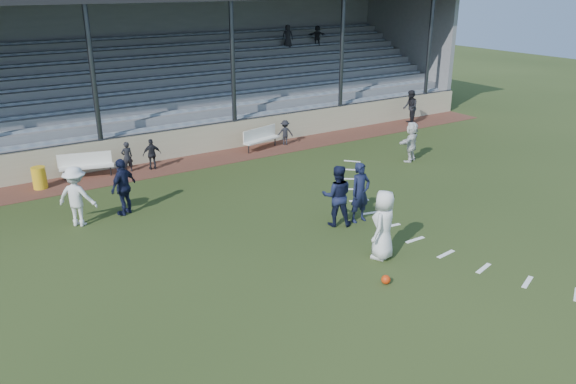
% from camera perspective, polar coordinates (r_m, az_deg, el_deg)
% --- Properties ---
extents(ground, '(90.00, 90.00, 0.00)m').
position_cam_1_polar(ground, '(15.29, 5.10, -7.37)').
color(ground, '#283716').
rests_on(ground, ground).
extents(cinder_track, '(34.00, 2.00, 0.02)m').
position_cam_1_polar(cinder_track, '(23.79, -10.47, 2.84)').
color(cinder_track, '#512A20').
rests_on(cinder_track, ground).
extents(retaining_wall, '(34.00, 0.18, 1.20)m').
position_cam_1_polar(retaining_wall, '(24.56, -11.51, 4.77)').
color(retaining_wall, '#B2A989').
rests_on(retaining_wall, ground).
extents(bench_left, '(2.04, 0.95, 0.95)m').
position_cam_1_polar(bench_left, '(22.99, -19.86, 2.79)').
color(bench_left, silver).
rests_on(bench_left, cinder_track).
extents(bench_right, '(2.03, 0.97, 0.95)m').
position_cam_1_polar(bench_right, '(25.39, -2.80, 5.65)').
color(bench_right, silver).
rests_on(bench_right, cinder_track).
extents(trash_bin, '(0.50, 0.50, 0.81)m').
position_cam_1_polar(trash_bin, '(22.40, -23.94, 1.33)').
color(trash_bin, gold).
rests_on(trash_bin, cinder_track).
extents(football, '(0.24, 0.24, 0.24)m').
position_cam_1_polar(football, '(14.51, 9.91, -8.76)').
color(football, red).
rests_on(football, ground).
extents(player_white_lead, '(1.14, 1.01, 1.95)m').
position_cam_1_polar(player_white_lead, '(15.43, 9.68, -3.29)').
color(player_white_lead, silver).
rests_on(player_white_lead, ground).
extents(player_navy_lead, '(0.71, 0.46, 1.93)m').
position_cam_1_polar(player_navy_lead, '(17.66, 7.35, -0.05)').
color(player_navy_lead, '#121733').
rests_on(player_navy_lead, ground).
extents(player_navy_mid, '(1.19, 1.12, 1.94)m').
position_cam_1_polar(player_navy_mid, '(17.31, 5.00, -0.37)').
color(player_navy_mid, '#121733').
rests_on(player_navy_mid, ground).
extents(player_white_wing, '(1.39, 1.35, 1.91)m').
position_cam_1_polar(player_white_wing, '(18.42, -20.67, -0.42)').
color(player_white_wing, silver).
rests_on(player_white_wing, ground).
extents(player_navy_wing, '(1.17, 0.99, 1.88)m').
position_cam_1_polar(player_navy_wing, '(18.85, -16.37, 0.52)').
color(player_navy_wing, '#121733').
rests_on(player_navy_wing, ground).
extents(player_white_back, '(1.63, 1.10, 1.69)m').
position_cam_1_polar(player_white_back, '(24.15, 12.41, 5.03)').
color(player_white_back, silver).
rests_on(player_white_back, ground).
extents(official, '(1.04, 1.10, 1.79)m').
position_cam_1_polar(official, '(30.49, 12.31, 8.41)').
color(official, black).
rests_on(official, cinder_track).
extents(sub_left_near, '(0.46, 0.31, 1.23)m').
position_cam_1_polar(sub_left_near, '(23.10, -16.04, 3.45)').
color(sub_left_near, black).
rests_on(sub_left_near, cinder_track).
extents(sub_left_far, '(0.77, 0.42, 1.25)m').
position_cam_1_polar(sub_left_far, '(23.17, -13.65, 3.75)').
color(sub_left_far, black).
rests_on(sub_left_far, cinder_track).
extents(sub_right, '(0.85, 0.67, 1.15)m').
position_cam_1_polar(sub_right, '(26.01, -0.31, 6.06)').
color(sub_right, black).
rests_on(sub_right, cinder_track).
extents(grandstand, '(34.60, 9.00, 6.61)m').
position_cam_1_polar(grandstand, '(28.56, -15.29, 9.98)').
color(grandstand, slate).
rests_on(grandstand, ground).
extents(penalty_arc, '(3.89, 14.63, 0.01)m').
position_cam_1_polar(penalty_arc, '(17.88, 15.66, -3.74)').
color(penalty_arc, white).
rests_on(penalty_arc, ground).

